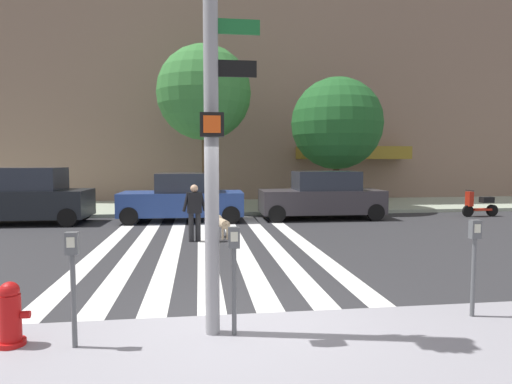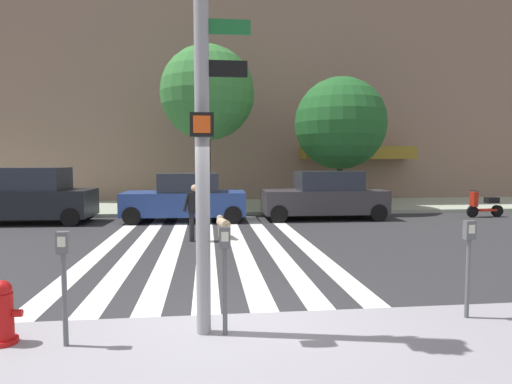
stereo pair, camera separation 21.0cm
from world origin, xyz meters
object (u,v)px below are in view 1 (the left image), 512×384
(fire_hydrant, at_px, (10,315))
(parked_car_near_curb, at_px, (23,197))
(pedestrian_bystander, at_px, (351,187))
(parking_meter_second_along, at_px, (73,273))
(street_tree_nearest, at_px, (204,93))
(parked_scooter, at_px, (480,205))
(pedestrian_dog_walker, at_px, (194,209))
(parked_car_third_in_line, at_px, (322,196))
(dog_on_leash, at_px, (222,223))
(traffic_light_pole, at_px, (212,61))
(parking_meter_third_along, at_px, (474,254))
(parked_car_behind_first, at_px, (183,198))
(parking_meter_curbside, at_px, (234,266))
(street_tree_middle, at_px, (337,124))

(fire_hydrant, xyz_separation_m, parked_car_near_curb, (-4.14, 11.43, 0.46))
(pedestrian_bystander, bearing_deg, parking_meter_second_along, -120.75)
(parked_car_near_curb, bearing_deg, street_tree_nearest, 26.95)
(parked_scooter, xyz_separation_m, pedestrian_dog_walker, (-11.71, -4.05, 0.45))
(parked_car_third_in_line, bearing_deg, dog_on_leash, -137.76)
(parked_scooter, xyz_separation_m, pedestrian_bystander, (-4.57, 2.86, 0.60))
(traffic_light_pole, xyz_separation_m, parked_car_near_curb, (-6.52, 11.42, -2.54))
(parked_car_near_curb, bearing_deg, pedestrian_dog_walker, -34.42)
(parking_meter_third_along, distance_m, pedestrian_dog_walker, 8.01)
(street_tree_nearest, bearing_deg, parked_car_behind_first, -104.44)
(parked_car_behind_first, distance_m, pedestrian_dog_walker, 4.29)
(fire_hydrant, bearing_deg, parked_car_third_in_line, 58.19)
(parked_car_near_curb, distance_m, parked_car_behind_first, 5.77)
(fire_hydrant, distance_m, parked_scooter, 17.78)
(parking_meter_curbside, height_order, parked_car_third_in_line, parked_car_third_in_line)
(street_tree_nearest, distance_m, dog_on_leash, 8.72)
(pedestrian_bystander, bearing_deg, street_tree_middle, -171.70)
(parking_meter_second_along, bearing_deg, parked_car_third_in_line, 61.35)
(street_tree_nearest, height_order, pedestrian_dog_walker, street_tree_nearest)
(parked_scooter, bearing_deg, parked_car_near_curb, 179.32)
(fire_hydrant, distance_m, pedestrian_bystander, 16.84)
(street_tree_middle, bearing_deg, parked_car_behind_first, -159.68)
(parked_car_behind_first, xyz_separation_m, pedestrian_bystander, (7.60, 2.65, 0.20))
(pedestrian_dog_walker, bearing_deg, dog_on_leash, 29.90)
(street_tree_nearest, bearing_deg, traffic_light_pole, -90.44)
(parking_meter_second_along, bearing_deg, pedestrian_bystander, 59.25)
(street_tree_nearest, relative_size, dog_on_leash, 6.70)
(parking_meter_curbside, relative_size, parking_meter_second_along, 1.00)
(parked_scooter, bearing_deg, parked_car_behind_first, 178.99)
(street_tree_nearest, distance_m, pedestrian_dog_walker, 8.85)
(parking_meter_curbside, distance_m, pedestrian_bystander, 15.57)
(parked_car_near_curb, relative_size, street_tree_nearest, 0.65)
(parked_car_behind_first, xyz_separation_m, street_tree_middle, (6.87, 2.54, 3.12))
(pedestrian_bystander, bearing_deg, parking_meter_third_along, -103.05)
(parking_meter_curbside, bearing_deg, pedestrian_dog_walker, 94.41)
(pedestrian_dog_walker, bearing_deg, parking_meter_curbside, -85.59)
(pedestrian_dog_walker, xyz_separation_m, pedestrian_bystander, (7.14, 6.92, 0.15))
(parking_meter_second_along, relative_size, street_tree_nearest, 0.18)
(street_tree_nearest, bearing_deg, fire_hydrant, -99.57)
(parked_car_near_curb, relative_size, dog_on_leash, 4.34)
(traffic_light_pole, height_order, street_tree_middle, street_tree_middle)
(parking_meter_third_along, height_order, parked_car_near_curb, parked_car_near_curb)
(parked_scooter, height_order, street_tree_nearest, street_tree_nearest)
(traffic_light_pole, height_order, pedestrian_dog_walker, traffic_light_pole)
(traffic_light_pole, bearing_deg, parked_scooter, 44.47)
(parked_car_third_in_line, bearing_deg, parked_car_behind_first, -179.99)
(traffic_light_pole, xyz_separation_m, pedestrian_bystander, (6.84, 14.07, -2.44))
(traffic_light_pole, relative_size, street_tree_nearest, 0.78)
(fire_hydrant, height_order, street_tree_middle, street_tree_middle)
(traffic_light_pole, bearing_deg, parking_meter_curbside, -7.34)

